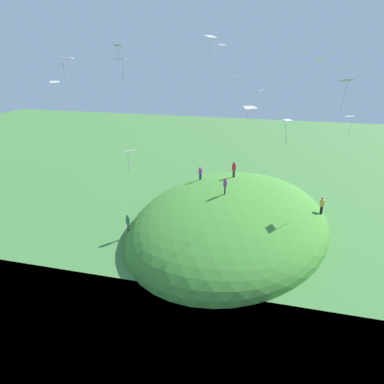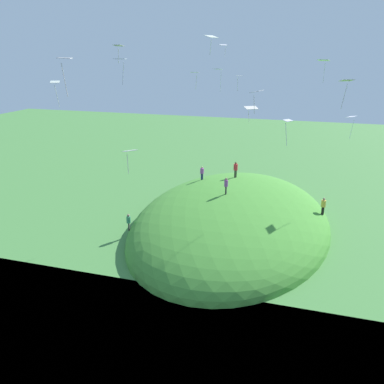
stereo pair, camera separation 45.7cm
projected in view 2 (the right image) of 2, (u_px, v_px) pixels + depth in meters
The scene contains 23 objects.
ground_plane at pixel (207, 262), 34.91m from camera, with size 160.00×160.00×0.00m, color #447F3C.
grass_hill at pixel (232, 224), 42.53m from camera, with size 30.49×19.85×7.22m, color #428930.
person_walking_path at pixel (226, 184), 40.34m from camera, with size 0.38×0.38×1.70m.
person_near_shore at pixel (129, 220), 39.15m from camera, with size 0.51×0.51×1.70m.
person_with_child at pixel (236, 168), 46.77m from camera, with size 0.65×0.65×1.85m.
person_on_hilltop at pixel (323, 204), 40.68m from camera, with size 0.64×0.64×1.81m.
person_watching_kites at pixel (202, 171), 47.25m from camera, with size 0.60×0.60×1.59m.
kite_0 at pixel (346, 82), 28.70m from camera, with size 0.97×1.10×2.13m.
kite_1 at pixel (119, 47), 28.34m from camera, with size 0.67×0.83×1.27m.
kite_2 at pixel (211, 37), 34.68m from camera, with size 1.31×1.16×1.61m.
kite_3 at pixel (239, 77), 40.15m from camera, with size 0.65×0.78×1.50m.
kite_4 at pixel (120, 61), 30.39m from camera, with size 0.78×0.99×1.91m.
kite_5 at pixel (55, 85), 30.41m from camera, with size 0.69×0.80×1.92m.
kite_6 at pixel (218, 71), 39.92m from camera, with size 0.88×1.01×2.23m.
kite_7 at pixel (130, 152), 28.30m from camera, with size 1.15×1.12×1.71m.
kite_8 at pixel (195, 73), 42.77m from camera, with size 0.79×1.00×1.84m.
kite_9 at pixel (251, 108), 36.68m from camera, with size 1.27×1.39×1.40m.
kite_10 at pixel (324, 61), 39.73m from camera, with size 1.01×1.26×2.22m.
kite_11 at pixel (224, 46), 39.53m from camera, with size 0.87×0.90×1.18m.
kite_12 at pixel (352, 118), 39.64m from camera, with size 1.30×1.14×2.20m.
kite_13 at pixel (257, 92), 31.89m from camera, with size 1.29×1.03×1.86m.
kite_14 at pixel (288, 123), 31.13m from camera, with size 0.82×0.80×2.08m.
kite_15 at pixel (65, 60), 22.74m from camera, with size 1.24×1.08×2.15m.
Camera 2 is at (-30.08, -7.69, 17.11)m, focal length 37.94 mm.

